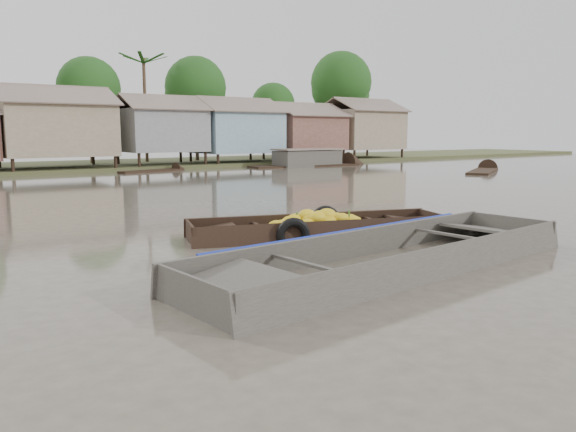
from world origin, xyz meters
TOP-DOWN VIEW (x-y plane):
  - ground at (0.00, 0.00)m, footprint 120.00×120.00m
  - riverbank at (3.03, 31.86)m, footprint 120.00×12.47m
  - banana_boat at (2.10, 2.54)m, footprint 6.49×3.43m
  - viewer_boat at (1.28, -0.81)m, footprint 8.80×2.99m
  - distant_boats at (13.17, 24.16)m, footprint 46.73×15.50m

SIDE VIEW (x-z plane):
  - ground at x=0.00m, z-range 0.00..0.00m
  - viewer_boat at x=1.28m, z-range -0.26..0.43m
  - banana_boat at x=2.10m, z-range -0.25..0.65m
  - distant_boats at x=13.17m, z-range -0.47..0.91m
  - riverbank at x=3.03m, z-range -2.04..8.18m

